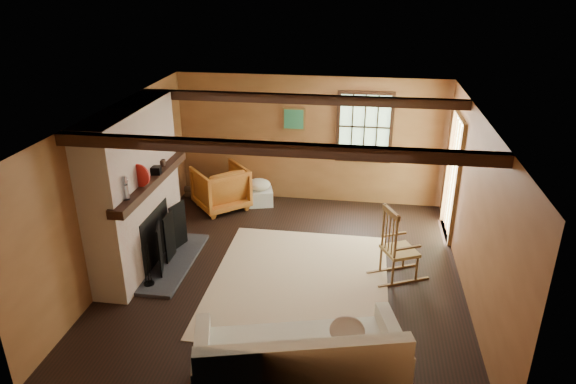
% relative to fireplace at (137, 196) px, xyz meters
% --- Properties ---
extents(ground, '(5.50, 5.50, 0.00)m').
position_rel_fireplace_xyz_m(ground, '(2.23, 0.00, -1.10)').
color(ground, black).
rests_on(ground, ground).
extents(room_envelope, '(5.02, 5.52, 2.44)m').
position_rel_fireplace_xyz_m(room_envelope, '(2.45, 0.26, 0.53)').
color(room_envelope, '#965C35').
rests_on(room_envelope, ground).
extents(fireplace, '(1.02, 2.30, 2.40)m').
position_rel_fireplace_xyz_m(fireplace, '(0.00, 0.00, 0.00)').
color(fireplace, brown).
rests_on(fireplace, ground).
extents(rug, '(2.50, 3.00, 0.01)m').
position_rel_fireplace_xyz_m(rug, '(2.43, -0.20, -1.10)').
color(rug, tan).
rests_on(rug, ground).
extents(rocking_chair, '(0.90, 0.72, 1.11)m').
position_rel_fireplace_xyz_m(rocking_chair, '(3.79, 0.14, -0.63)').
color(rocking_chair, tan).
rests_on(rocking_chair, ground).
extents(sofa, '(2.33, 1.47, 0.87)m').
position_rel_fireplace_xyz_m(sofa, '(2.70, -2.24, -0.79)').
color(sofa, silver).
rests_on(sofa, ground).
extents(firewood_pile, '(0.64, 0.12, 0.23)m').
position_rel_fireplace_xyz_m(firewood_pile, '(0.13, 2.45, -0.99)').
color(firewood_pile, brown).
rests_on(firewood_pile, ground).
extents(laundry_basket, '(0.58, 0.50, 0.30)m').
position_rel_fireplace_xyz_m(laundry_basket, '(1.32, 2.33, -0.95)').
color(laundry_basket, white).
rests_on(laundry_basket, ground).
extents(basket_pillow, '(0.54, 0.49, 0.22)m').
position_rel_fireplace_xyz_m(basket_pillow, '(1.32, 2.33, -0.69)').
color(basket_pillow, silver).
rests_on(basket_pillow, laundry_basket).
extents(armchair, '(1.24, 1.25, 0.81)m').
position_rel_fireplace_xyz_m(armchair, '(0.65, 2.09, -0.70)').
color(armchair, '#BF6026').
rests_on(armchair, ground).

